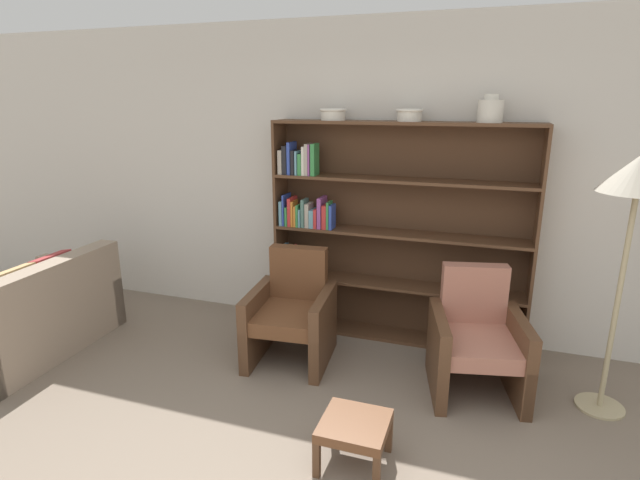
{
  "coord_description": "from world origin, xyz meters",
  "views": [
    {
      "loc": [
        0.72,
        -1.46,
        2.08
      ],
      "look_at": [
        -0.57,
        2.32,
        0.95
      ],
      "focal_mm": 28.0,
      "sensor_mm": 36.0,
      "label": 1
    }
  ],
  "objects_px": {
    "vase_tall": "(490,110)",
    "floor_lamp": "(638,186)",
    "bowl_olive": "(409,114)",
    "footstool": "(354,429)",
    "bowl_copper": "(333,114)",
    "couch": "(28,319)",
    "bookshelf": "(378,233)",
    "armchair_cushioned": "(476,340)",
    "armchair_leather": "(292,314)"
  },
  "relations": [
    {
      "from": "bowl_olive",
      "to": "footstool",
      "type": "height_order",
      "value": "bowl_olive"
    },
    {
      "from": "armchair_cushioned",
      "to": "couch",
      "type": "bearing_deg",
      "value": -2.78
    },
    {
      "from": "floor_lamp",
      "to": "footstool",
      "type": "bearing_deg",
      "value": -143.67
    },
    {
      "from": "bowl_copper",
      "to": "bowl_olive",
      "type": "distance_m",
      "value": 0.64
    },
    {
      "from": "bookshelf",
      "to": "armchair_leather",
      "type": "relative_size",
      "value": 2.47
    },
    {
      "from": "vase_tall",
      "to": "bowl_copper",
      "type": "bearing_deg",
      "value": 180.0
    },
    {
      "from": "vase_tall",
      "to": "bookshelf",
      "type": "bearing_deg",
      "value": 178.3
    },
    {
      "from": "bookshelf",
      "to": "bowl_olive",
      "type": "distance_m",
      "value": 1.04
    },
    {
      "from": "bowl_copper",
      "to": "footstool",
      "type": "bearing_deg",
      "value": -68.33
    },
    {
      "from": "bowl_copper",
      "to": "floor_lamp",
      "type": "height_order",
      "value": "bowl_copper"
    },
    {
      "from": "bookshelf",
      "to": "armchair_cushioned",
      "type": "height_order",
      "value": "bookshelf"
    },
    {
      "from": "couch",
      "to": "armchair_cushioned",
      "type": "xyz_separation_m",
      "value": [
        3.59,
        0.63,
        0.09
      ]
    },
    {
      "from": "bowl_olive",
      "to": "armchair_cushioned",
      "type": "distance_m",
      "value": 1.83
    },
    {
      "from": "bowl_copper",
      "to": "couch",
      "type": "height_order",
      "value": "bowl_copper"
    },
    {
      "from": "footstool",
      "to": "armchair_cushioned",
      "type": "bearing_deg",
      "value": 59.43
    },
    {
      "from": "vase_tall",
      "to": "armchair_cushioned",
      "type": "distance_m",
      "value": 1.74
    },
    {
      "from": "armchair_leather",
      "to": "footstool",
      "type": "distance_m",
      "value": 1.36
    },
    {
      "from": "bowl_olive",
      "to": "armchair_cushioned",
      "type": "height_order",
      "value": "bowl_olive"
    },
    {
      "from": "floor_lamp",
      "to": "bowl_copper",
      "type": "bearing_deg",
      "value": 164.05
    },
    {
      "from": "bowl_copper",
      "to": "armchair_cushioned",
      "type": "height_order",
      "value": "bowl_copper"
    },
    {
      "from": "armchair_leather",
      "to": "footstool",
      "type": "xyz_separation_m",
      "value": [
        0.82,
        -1.07,
        -0.15
      ]
    },
    {
      "from": "vase_tall",
      "to": "armchair_cushioned",
      "type": "height_order",
      "value": "vase_tall"
    },
    {
      "from": "vase_tall",
      "to": "armchair_cushioned",
      "type": "relative_size",
      "value": 0.24
    },
    {
      "from": "armchair_cushioned",
      "to": "armchair_leather",
      "type": "bearing_deg",
      "value": -12.83
    },
    {
      "from": "couch",
      "to": "floor_lamp",
      "type": "distance_m",
      "value": 4.67
    },
    {
      "from": "vase_tall",
      "to": "floor_lamp",
      "type": "distance_m",
      "value": 1.18
    },
    {
      "from": "bowl_olive",
      "to": "floor_lamp",
      "type": "height_order",
      "value": "bowl_olive"
    },
    {
      "from": "bookshelf",
      "to": "armchair_leather",
      "type": "xyz_separation_m",
      "value": [
        -0.55,
        -0.67,
        -0.56
      ]
    },
    {
      "from": "bowl_copper",
      "to": "couch",
      "type": "bearing_deg",
      "value": -150.74
    },
    {
      "from": "vase_tall",
      "to": "floor_lamp",
      "type": "height_order",
      "value": "vase_tall"
    },
    {
      "from": "bowl_olive",
      "to": "couch",
      "type": "height_order",
      "value": "bowl_olive"
    },
    {
      "from": "vase_tall",
      "to": "armchair_leather",
      "type": "relative_size",
      "value": 0.24
    },
    {
      "from": "couch",
      "to": "armchair_cushioned",
      "type": "bearing_deg",
      "value": -81.9
    },
    {
      "from": "vase_tall",
      "to": "couch",
      "type": "bearing_deg",
      "value": -160.14
    },
    {
      "from": "bookshelf",
      "to": "armchair_cushioned",
      "type": "distance_m",
      "value": 1.25
    },
    {
      "from": "vase_tall",
      "to": "armchair_cushioned",
      "type": "xyz_separation_m",
      "value": [
        0.05,
        -0.64,
        -1.61
      ]
    },
    {
      "from": "armchair_leather",
      "to": "armchair_cushioned",
      "type": "height_order",
      "value": "same"
    },
    {
      "from": "bowl_copper",
      "to": "bookshelf",
      "type": "bearing_deg",
      "value": 3.45
    },
    {
      "from": "couch",
      "to": "footstool",
      "type": "relative_size",
      "value": 3.81
    },
    {
      "from": "armchair_leather",
      "to": "vase_tall",
      "type": "bearing_deg",
      "value": -160.85
    },
    {
      "from": "bowl_copper",
      "to": "armchair_leather",
      "type": "bearing_deg",
      "value": -102.33
    },
    {
      "from": "bowl_olive",
      "to": "couch",
      "type": "xyz_separation_m",
      "value": [
        -2.92,
        -1.28,
        -1.66
      ]
    },
    {
      "from": "bowl_copper",
      "to": "footstool",
      "type": "height_order",
      "value": "bowl_copper"
    },
    {
      "from": "vase_tall",
      "to": "floor_lamp",
      "type": "relative_size",
      "value": 0.12
    },
    {
      "from": "vase_tall",
      "to": "couch",
      "type": "distance_m",
      "value": 4.13
    },
    {
      "from": "bowl_olive",
      "to": "armchair_leather",
      "type": "relative_size",
      "value": 0.24
    },
    {
      "from": "couch",
      "to": "bowl_copper",
      "type": "bearing_deg",
      "value": -62.64
    },
    {
      "from": "armchair_leather",
      "to": "floor_lamp",
      "type": "bearing_deg",
      "value": 175.04
    },
    {
      "from": "couch",
      "to": "armchair_cushioned",
      "type": "height_order",
      "value": "armchair_cushioned"
    },
    {
      "from": "bowl_olive",
      "to": "armchair_leather",
      "type": "height_order",
      "value": "bowl_olive"
    }
  ]
}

